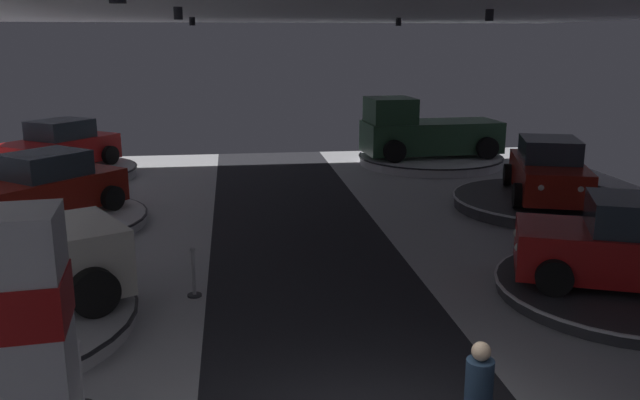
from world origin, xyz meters
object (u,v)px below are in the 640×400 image
at_px(display_platform_far_left, 46,221).
at_px(visitor_walking_far, 478,397).
at_px(display_platform_deep_right, 430,159).
at_px(pickup_truck_deep_right, 423,132).
at_px(display_car_deep_left, 59,147).
at_px(display_platform_deep_left, 61,173).
at_px(display_car_far_right, 548,171).
at_px(display_car_mid_right, 632,246).
at_px(display_platform_far_right, 546,202).
at_px(display_car_far_left, 44,188).
at_px(display_platform_mid_right, 626,289).

xyz_separation_m(display_platform_far_left, visitor_walking_far, (7.67, -11.18, 0.75)).
xyz_separation_m(display_platform_deep_right, pickup_truck_deep_right, (-0.32, -0.02, 1.09)).
distance_m(display_car_deep_left, display_platform_deep_right, 13.91).
height_order(display_platform_deep_left, pickup_truck_deep_right, pickup_truck_deep_right).
relative_size(pickup_truck_deep_right, display_platform_far_left, 1.03).
xyz_separation_m(display_platform_deep_left, display_platform_deep_right, (13.87, 0.86, -0.01)).
relative_size(display_platform_deep_right, display_car_far_right, 1.25).
height_order(pickup_truck_deep_right, display_car_mid_right, pickup_truck_deep_right).
distance_m(display_platform_far_left, display_car_far_right, 14.10).
xyz_separation_m(display_platform_far_right, display_car_far_right, (0.01, 0.03, 0.93)).
bearing_deg(display_platform_far_left, pickup_truck_deep_right, 30.24).
relative_size(display_car_far_left, display_platform_mid_right, 0.88).
relative_size(display_car_deep_left, display_platform_deep_right, 0.78).
relative_size(display_platform_deep_left, display_platform_far_right, 0.98).
bearing_deg(display_platform_mid_right, display_car_mid_right, -22.40).
height_order(display_platform_deep_right, pickup_truck_deep_right, pickup_truck_deep_right).
distance_m(display_car_far_left, display_platform_far_right, 14.07).
xyz_separation_m(display_platform_mid_right, display_platform_far_right, (1.60, 6.59, 0.05)).
bearing_deg(visitor_walking_far, display_car_far_left, 124.32).
bearing_deg(display_car_mid_right, display_platform_mid_right, 157.60).
height_order(display_platform_deep_right, display_platform_far_left, display_platform_deep_right).
height_order(display_platform_deep_left, display_car_deep_left, display_car_deep_left).
bearing_deg(display_car_deep_left, display_car_mid_right, -43.74).
bearing_deg(pickup_truck_deep_right, display_platform_deep_right, 3.52).
xyz_separation_m(display_car_far_right, visitor_walking_far, (-6.40, -11.24, -0.22)).
distance_m(display_platform_far_right, display_car_far_right, 0.93).
xyz_separation_m(display_car_deep_left, display_platform_far_right, (15.16, -6.40, -0.93)).
distance_m(display_platform_deep_right, display_platform_far_right, 7.35).
bearing_deg(pickup_truck_deep_right, display_platform_far_left, -149.76).
bearing_deg(display_car_far_right, display_car_mid_right, -103.42).
height_order(display_car_deep_left, display_platform_far_left, display_car_deep_left).
bearing_deg(display_car_far_left, display_platform_deep_left, 100.10).
bearing_deg(visitor_walking_far, display_platform_deep_left, 116.55).
distance_m(display_car_far_left, display_car_mid_right, 14.10).
relative_size(display_car_mid_right, display_car_far_right, 1.00).
height_order(display_car_far_left, display_car_far_right, display_car_far_right).
xyz_separation_m(display_platform_deep_left, pickup_truck_deep_right, (13.55, 0.84, 1.09)).
bearing_deg(display_car_far_right, pickup_truck_deep_right, 102.84).
height_order(display_platform_far_left, display_platform_far_right, display_platform_far_right).
bearing_deg(pickup_truck_deep_right, display_car_deep_left, -176.53).
xyz_separation_m(display_platform_far_left, display_platform_mid_right, (12.46, -6.56, -0.01)).
bearing_deg(pickup_truck_deep_right, display_car_far_left, -149.81).
relative_size(display_car_deep_left, display_platform_far_left, 0.84).
height_order(display_car_deep_left, display_platform_mid_right, display_car_deep_left).
relative_size(display_platform_far_right, visitor_walking_far, 3.40).
distance_m(display_platform_deep_left, visitor_walking_far, 19.66).
height_order(display_platform_far_left, visitor_walking_far, visitor_walking_far).
xyz_separation_m(display_platform_mid_right, visitor_walking_far, (-4.79, -4.62, 0.76)).
distance_m(display_car_mid_right, display_car_far_right, 6.82).
bearing_deg(pickup_truck_deep_right, visitor_walking_far, -104.50).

